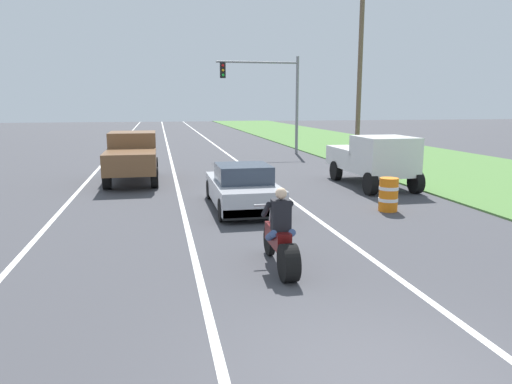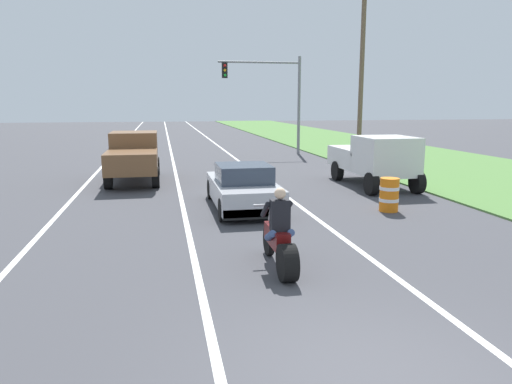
{
  "view_description": "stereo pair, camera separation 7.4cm",
  "coord_description": "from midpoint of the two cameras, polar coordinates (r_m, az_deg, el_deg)",
  "views": [
    {
      "loc": [
        -2.45,
        -4.65,
        3.19
      ],
      "look_at": [
        -0.11,
        6.82,
        1.0
      ],
      "focal_mm": 33.56,
      "sensor_mm": 36.0,
      "label": 1
    },
    {
      "loc": [
        -2.37,
        -4.67,
        3.19
      ],
      "look_at": [
        -0.11,
        6.82,
        1.0
      ],
      "focal_mm": 33.56,
      "sensor_mm": 36.0,
      "label": 2
    }
  ],
  "objects": [
    {
      "name": "lane_stripe_right_solid",
      "position": [
        25.22,
        -1.81,
        3.32
      ],
      "size": [
        0.14,
        120.0,
        0.01
      ],
      "primitive_type": "cube",
      "color": "white",
      "rests_on": "ground"
    },
    {
      "name": "utility_pole_roadside",
      "position": [
        25.89,
        12.13,
        12.47
      ],
      "size": [
        0.24,
        0.24,
        8.29
      ],
      "primitive_type": "cylinder",
      "color": "brown",
      "rests_on": "ground"
    },
    {
      "name": "motorcycle_with_rider",
      "position": [
        9.21,
        2.72,
        -5.78
      ],
      "size": [
        0.7,
        2.21,
        1.62
      ],
      "color": "black",
      "rests_on": "ground"
    },
    {
      "name": "lane_stripe_left_solid",
      "position": [
        25.04,
        -18.29,
        2.74
      ],
      "size": [
        0.14,
        120.0,
        0.01
      ],
      "primitive_type": "cube",
      "color": "white",
      "rests_on": "ground"
    },
    {
      "name": "pickup_truck_right_shoulder_white",
      "position": [
        19.0,
        13.67,
        4.0
      ],
      "size": [
        2.02,
        4.8,
        1.98
      ],
      "color": "silver",
      "rests_on": "ground"
    },
    {
      "name": "sports_car_silver",
      "position": [
        14.57,
        -1.77,
        0.47
      ],
      "size": [
        1.84,
        4.3,
        1.37
      ],
      "color": "#B7B7BC",
      "rests_on": "ground"
    },
    {
      "name": "construction_barrel_nearest",
      "position": [
        14.75,
        15.37,
        -0.28
      ],
      "size": [
        0.58,
        0.58,
        1.0
      ],
      "color": "orange",
      "rests_on": "ground"
    },
    {
      "name": "pickup_truck_left_lane_brown",
      "position": [
        20.13,
        -14.65,
        4.31
      ],
      "size": [
        2.02,
        4.8,
        1.98
      ],
      "color": "brown",
      "rests_on": "ground"
    },
    {
      "name": "lane_stripe_centre_dashed",
      "position": [
        24.87,
        -10.02,
        3.06
      ],
      "size": [
        0.14,
        120.0,
        0.01
      ],
      "primitive_type": "cube",
      "color": "white",
      "rests_on": "ground"
    },
    {
      "name": "traffic_light_mast_near",
      "position": [
        30.04,
        1.85,
        12.19
      ],
      "size": [
        5.14,
        0.34,
        6.0
      ],
      "color": "gray",
      "rests_on": "ground"
    },
    {
      "name": "ground_plane",
      "position": [
        6.14,
        14.48,
        -21.07
      ],
      "size": [
        160.0,
        160.0,
        0.0
      ],
      "primitive_type": "plane",
      "color": "#424247"
    },
    {
      "name": "grass_verge_right",
      "position": [
        28.69,
        18.58,
        3.71
      ],
      "size": [
        10.0,
        120.0,
        0.06
      ],
      "primitive_type": "cube",
      "color": "#517F3D",
      "rests_on": "ground"
    }
  ]
}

